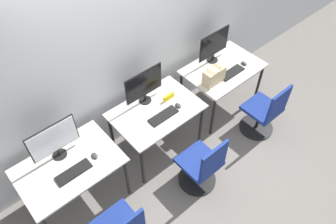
# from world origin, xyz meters

# --- Properties ---
(ground_plane) EXTENTS (20.00, 20.00, 0.00)m
(ground_plane) POSITION_xyz_m (0.00, 0.00, 0.00)
(ground_plane) COLOR slate
(wall_back) EXTENTS (12.00, 0.05, 2.80)m
(wall_back) POSITION_xyz_m (0.00, 0.87, 1.40)
(wall_back) COLOR silver
(wall_back) RESTS_ON ground_plane
(desk_left) EXTENTS (1.08, 0.74, 0.74)m
(desk_left) POSITION_xyz_m (-1.21, 0.37, 0.66)
(desk_left) COLOR #BCB7AD
(desk_left) RESTS_ON ground_plane
(monitor_left) EXTENTS (0.53, 0.16, 0.47)m
(monitor_left) POSITION_xyz_m (-1.21, 0.55, 1.00)
(monitor_left) COLOR black
(monitor_left) RESTS_ON desk_left
(keyboard_left) EXTENTS (0.39, 0.14, 0.02)m
(keyboard_left) POSITION_xyz_m (-1.21, 0.25, 0.75)
(keyboard_left) COLOR black
(keyboard_left) RESTS_ON desk_left
(mouse_left) EXTENTS (0.06, 0.09, 0.03)m
(mouse_left) POSITION_xyz_m (-0.94, 0.28, 0.76)
(mouse_left) COLOR #333333
(mouse_left) RESTS_ON desk_left
(desk_center) EXTENTS (1.08, 0.74, 0.74)m
(desk_center) POSITION_xyz_m (0.00, 0.37, 0.66)
(desk_center) COLOR #BCB7AD
(desk_center) RESTS_ON ground_plane
(monitor_center) EXTENTS (0.53, 0.16, 0.47)m
(monitor_center) POSITION_xyz_m (0.00, 0.59, 1.00)
(monitor_center) COLOR black
(monitor_center) RESTS_ON desk_center
(keyboard_center) EXTENTS (0.39, 0.14, 0.02)m
(keyboard_center) POSITION_xyz_m (0.00, 0.23, 0.75)
(keyboard_center) COLOR black
(keyboard_center) RESTS_ON desk_center
(mouse_center) EXTENTS (0.06, 0.09, 0.03)m
(mouse_center) POSITION_xyz_m (0.25, 0.24, 0.76)
(mouse_center) COLOR #333333
(mouse_center) RESTS_ON desk_center
(office_chair_center) EXTENTS (0.48, 0.48, 0.88)m
(office_chair_center) POSITION_xyz_m (0.04, -0.43, 0.36)
(office_chair_center) COLOR black
(office_chair_center) RESTS_ON ground_plane
(desk_right) EXTENTS (1.08, 0.74, 0.74)m
(desk_right) POSITION_xyz_m (1.21, 0.37, 0.66)
(desk_right) COLOR #BCB7AD
(desk_right) RESTS_ON ground_plane
(monitor_right) EXTENTS (0.53, 0.16, 0.47)m
(monitor_right) POSITION_xyz_m (1.21, 0.59, 1.00)
(monitor_right) COLOR black
(monitor_right) RESTS_ON desk_right
(keyboard_right) EXTENTS (0.39, 0.14, 0.02)m
(keyboard_right) POSITION_xyz_m (1.21, 0.22, 0.75)
(keyboard_right) COLOR black
(keyboard_right) RESTS_ON desk_right
(mouse_right) EXTENTS (0.06, 0.09, 0.03)m
(mouse_right) POSITION_xyz_m (1.48, 0.23, 0.76)
(mouse_right) COLOR #333333
(mouse_right) RESTS_ON desk_right
(office_chair_right) EXTENTS (0.48, 0.48, 0.88)m
(office_chair_right) POSITION_xyz_m (1.29, -0.37, 0.36)
(office_chair_right) COLOR black
(office_chair_right) RESTS_ON ground_plane
(handbag) EXTENTS (0.30, 0.18, 0.25)m
(handbag) POSITION_xyz_m (0.89, 0.26, 0.86)
(handbag) COLOR tan
(handbag) RESTS_ON desk_right
(placard_center) EXTENTS (0.16, 0.03, 0.08)m
(placard_center) POSITION_xyz_m (0.24, 0.41, 0.78)
(placard_center) COLOR yellow
(placard_center) RESTS_ON desk_center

